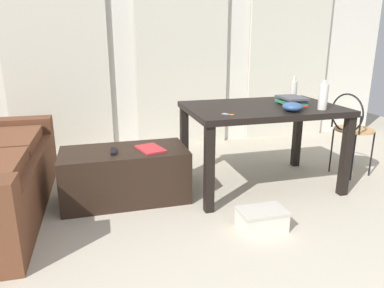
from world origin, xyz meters
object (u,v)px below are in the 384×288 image
bowl (292,107)px  book_stack (292,101)px  coffee_table (125,175)px  bottle_far (294,89)px  wire_chair (350,124)px  bottle_near (323,96)px  scissors (230,114)px  tv_remote_primary (113,151)px  magazine (150,149)px  craft_table (262,117)px  shoebox (262,219)px

bowl → book_stack: 0.31m
coffee_table → bowl: bowl is taller
bottle_far → bowl: bottle_far is taller
wire_chair → bottle_near: 0.69m
book_stack → scissors: size_ratio=3.12×
bowl → tv_remote_primary: 1.48m
bottle_far → coffee_table: bearing=-171.1°
bottle_near → bottle_far: (0.06, 0.56, -0.02)m
tv_remote_primary → magazine: bearing=4.1°
coffee_table → magazine: magazine is taller
scissors → bottle_far: bearing=32.5°
bottle_near → scissors: bottle_near is taller
magazine → bottle_near: bearing=-25.1°
wire_chair → bowl: 0.91m
wire_chair → bowl: wire_chair is taller
book_stack → tv_remote_primary: (-1.57, -0.02, -0.33)m
bottle_far → tv_remote_primary: bottle_far is taller
wire_chair → bottle_near: bottle_near is taller
scissors → tv_remote_primary: 0.96m
wire_chair → scissors: (-1.35, -0.29, 0.23)m
coffee_table → scissors: scissors is taller
bottle_near → book_stack: bottle_near is taller
coffee_table → bowl: size_ratio=6.31×
wire_chair → bottle_far: bottle_far is taller
wire_chair → bowl: size_ratio=5.04×
bottle_near → scissors: 0.82m
bottle_near → bottle_far: size_ratio=1.12×
bottle_far → bowl: 0.67m
craft_table → shoebox: craft_table is taller
bottle_near → magazine: bottle_near is taller
book_stack → shoebox: (-0.61, -0.73, -0.70)m
wire_chair → bowl: (-0.82, -0.30, 0.26)m
scissors → tv_remote_primary: bearing=164.7°
bottle_far → scissors: size_ratio=2.26×
bottle_near → tv_remote_primary: bottle_near is taller
craft_table → wire_chair: wire_chair is taller
bowl → tv_remote_primary: size_ratio=1.04×
book_stack → magazine: book_stack is taller
magazine → scissors: bearing=-38.0°
tv_remote_primary → magazine: tv_remote_primary is taller
coffee_table → bottle_far: 1.80m
bottle_near → magazine: 1.48m
coffee_table → wire_chair: 2.17m
craft_table → coffee_table: bearing=179.0°
coffee_table → tv_remote_primary: bearing=-146.8°
magazine → shoebox: (0.67, -0.72, -0.36)m
wire_chair → tv_remote_primary: size_ratio=5.23×
bottle_far → bottle_near: bearing=-96.2°
bowl → magazine: size_ratio=0.60×
book_stack → magazine: size_ratio=1.10×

